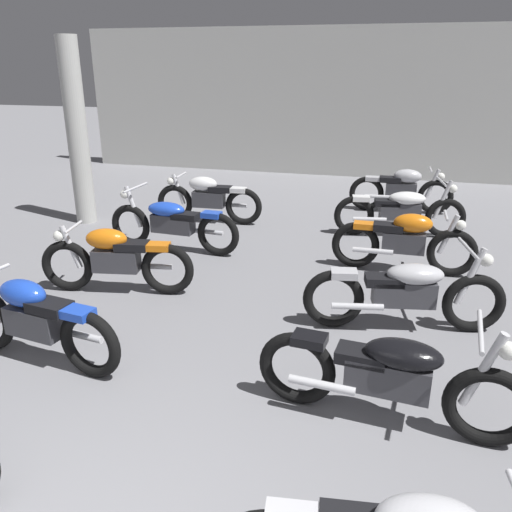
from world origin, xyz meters
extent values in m
cube|color=#B2B2AD|center=(0.00, 12.30, 1.80)|extent=(13.41, 0.24, 3.60)
cylinder|color=#B2B2AD|center=(-3.89, 6.86, 1.60)|extent=(0.36, 0.36, 3.20)
torus|color=black|center=(-1.02, 2.38, 0.34)|extent=(0.68, 0.21, 0.67)
cube|color=#38383D|center=(-1.66, 2.47, 0.44)|extent=(0.60, 0.32, 0.28)
ellipsoid|color=blue|center=(-1.76, 2.49, 0.72)|extent=(0.56, 0.35, 0.26)
cube|color=black|center=(-1.44, 2.44, 0.64)|extent=(0.43, 0.30, 0.10)
cube|color=blue|center=(-1.12, 2.39, 0.64)|extent=(0.31, 0.24, 0.08)
cylinder|color=silver|center=(-1.25, 2.54, 0.32)|extent=(0.55, 0.15, 0.07)
torus|color=black|center=(-2.38, 4.05, 0.34)|extent=(0.68, 0.22, 0.67)
torus|color=black|center=(-1.10, 4.27, 0.34)|extent=(0.68, 0.22, 0.67)
cylinder|color=silver|center=(-2.30, 4.06, 0.59)|extent=(0.25, 0.11, 0.56)
cube|color=#38383D|center=(-1.74, 4.16, 0.44)|extent=(0.60, 0.34, 0.28)
ellipsoid|color=orange|center=(-1.83, 4.14, 0.72)|extent=(0.56, 0.37, 0.26)
cube|color=black|center=(-1.52, 4.20, 0.64)|extent=(0.44, 0.31, 0.10)
cube|color=orange|center=(-1.19, 4.26, 0.64)|extent=(0.31, 0.25, 0.08)
cylinder|color=silver|center=(-2.24, 4.07, 0.85)|extent=(0.12, 0.48, 0.04)
sphere|color=white|center=(-2.44, 4.04, 0.73)|extent=(0.14, 0.14, 0.14)
cylinder|color=silver|center=(-1.36, 4.36, 0.32)|extent=(0.55, 0.16, 0.07)
torus|color=black|center=(-2.44, 5.86, 0.34)|extent=(0.68, 0.15, 0.67)
torus|color=black|center=(-0.94, 5.77, 0.34)|extent=(0.68, 0.15, 0.67)
cylinder|color=silver|center=(-2.36, 5.85, 0.65)|extent=(0.28, 0.09, 0.66)
cube|color=#38383D|center=(-1.69, 5.81, 0.44)|extent=(0.67, 0.28, 0.28)
ellipsoid|color=blue|center=(-1.79, 5.82, 0.66)|extent=(0.62, 0.35, 0.22)
cube|color=black|center=(-1.47, 5.80, 0.57)|extent=(0.41, 0.26, 0.10)
cube|color=blue|center=(-1.04, 5.78, 0.64)|extent=(0.29, 0.22, 0.08)
cylinder|color=silver|center=(-2.30, 5.85, 0.96)|extent=(0.07, 0.68, 0.04)
sphere|color=white|center=(-2.50, 5.86, 0.84)|extent=(0.14, 0.14, 0.14)
cylinder|color=silver|center=(-1.19, 5.91, 0.32)|extent=(0.55, 0.10, 0.07)
torus|color=black|center=(-2.33, 7.35, 0.34)|extent=(0.67, 0.15, 0.67)
torus|color=black|center=(-1.03, 7.42, 0.34)|extent=(0.67, 0.15, 0.67)
cylinder|color=silver|center=(-2.25, 7.36, 0.59)|extent=(0.25, 0.08, 0.56)
cube|color=#38383D|center=(-1.68, 7.39, 0.44)|extent=(0.58, 0.27, 0.28)
ellipsoid|color=white|center=(-1.78, 7.38, 0.72)|extent=(0.53, 0.31, 0.26)
cube|color=black|center=(-1.46, 7.40, 0.64)|extent=(0.41, 0.26, 0.10)
cube|color=white|center=(-1.13, 7.42, 0.64)|extent=(0.29, 0.21, 0.08)
cylinder|color=silver|center=(-2.19, 7.36, 0.85)|extent=(0.06, 0.48, 0.04)
sphere|color=white|center=(-2.39, 7.35, 0.73)|extent=(0.14, 0.14, 0.14)
cylinder|color=silver|center=(-1.29, 7.54, 0.32)|extent=(0.55, 0.10, 0.07)
torus|color=black|center=(2.39, 2.33, 0.34)|extent=(0.68, 0.17, 0.67)
torus|color=black|center=(0.90, 2.48, 0.34)|extent=(0.68, 0.17, 0.67)
cylinder|color=silver|center=(2.31, 2.34, 0.65)|extent=(0.28, 0.10, 0.66)
cube|color=#38383D|center=(1.64, 2.41, 0.44)|extent=(0.68, 0.30, 0.28)
ellipsoid|color=black|center=(1.74, 2.40, 0.66)|extent=(0.63, 0.38, 0.22)
cube|color=black|center=(1.42, 2.43, 0.57)|extent=(0.42, 0.28, 0.10)
cube|color=black|center=(1.00, 2.47, 0.64)|extent=(0.30, 0.23, 0.08)
cylinder|color=silver|center=(2.25, 2.35, 0.96)|extent=(0.10, 0.68, 0.04)
sphere|color=white|center=(2.45, 2.33, 0.84)|extent=(0.14, 0.14, 0.14)
cylinder|color=silver|center=(1.13, 2.33, 0.32)|extent=(0.55, 0.12, 0.07)
torus|color=black|center=(2.49, 4.23, 0.34)|extent=(0.68, 0.23, 0.67)
torus|color=black|center=(1.02, 3.95, 0.34)|extent=(0.68, 0.23, 0.67)
cylinder|color=silver|center=(2.41, 4.21, 0.65)|extent=(0.28, 0.12, 0.66)
cube|color=#38383D|center=(1.76, 4.09, 0.44)|extent=(0.69, 0.36, 0.28)
ellipsoid|color=#B7B7BC|center=(1.85, 4.11, 0.66)|extent=(0.65, 0.43, 0.22)
cube|color=black|center=(1.54, 4.05, 0.57)|extent=(0.44, 0.31, 0.10)
cube|color=#B7B7BC|center=(1.12, 3.97, 0.64)|extent=(0.31, 0.25, 0.08)
cylinder|color=silver|center=(2.36, 4.20, 0.96)|extent=(0.16, 0.67, 0.04)
sphere|color=white|center=(2.55, 4.24, 0.84)|extent=(0.14, 0.14, 0.14)
cylinder|color=silver|center=(1.29, 3.87, 0.32)|extent=(0.55, 0.17, 0.07)
torus|color=black|center=(2.39, 5.83, 0.34)|extent=(0.67, 0.11, 0.67)
torus|color=black|center=(1.09, 5.83, 0.34)|extent=(0.67, 0.11, 0.67)
cylinder|color=silver|center=(2.31, 5.83, 0.59)|extent=(0.24, 0.07, 0.56)
cube|color=#38383D|center=(1.74, 5.83, 0.44)|extent=(0.57, 0.24, 0.28)
ellipsoid|color=orange|center=(1.84, 5.83, 0.72)|extent=(0.52, 0.28, 0.26)
cube|color=black|center=(1.52, 5.83, 0.64)|extent=(0.40, 0.24, 0.10)
cube|color=orange|center=(1.19, 5.83, 0.64)|extent=(0.28, 0.20, 0.08)
cylinder|color=silver|center=(2.25, 5.83, 0.85)|extent=(0.04, 0.48, 0.04)
sphere|color=white|center=(2.45, 5.83, 0.73)|extent=(0.14, 0.14, 0.14)
cylinder|color=silver|center=(1.34, 5.70, 0.32)|extent=(0.55, 0.07, 0.07)
torus|color=black|center=(2.42, 7.59, 0.34)|extent=(0.68, 0.21, 0.67)
torus|color=black|center=(0.94, 7.35, 0.34)|extent=(0.68, 0.21, 0.67)
cylinder|color=silver|center=(2.34, 7.57, 0.65)|extent=(0.28, 0.11, 0.66)
cube|color=#38383D|center=(1.68, 7.47, 0.44)|extent=(0.69, 0.34, 0.28)
ellipsoid|color=white|center=(1.78, 7.48, 0.66)|extent=(0.64, 0.41, 0.22)
cube|color=black|center=(1.46, 7.43, 0.57)|extent=(0.43, 0.30, 0.10)
cube|color=white|center=(1.03, 7.37, 0.64)|extent=(0.31, 0.24, 0.08)
cylinder|color=silver|center=(2.28, 7.56, 0.96)|extent=(0.14, 0.68, 0.04)
sphere|color=white|center=(2.48, 7.60, 0.84)|extent=(0.14, 0.14, 0.14)
cylinder|color=silver|center=(1.20, 7.26, 0.32)|extent=(0.55, 0.16, 0.07)
torus|color=black|center=(2.33, 9.06, 0.34)|extent=(0.67, 0.13, 0.67)
torus|color=black|center=(1.03, 9.02, 0.34)|extent=(0.67, 0.13, 0.67)
cylinder|color=silver|center=(2.25, 9.06, 0.59)|extent=(0.24, 0.08, 0.56)
cube|color=#38383D|center=(1.68, 9.04, 0.44)|extent=(0.58, 0.26, 0.28)
ellipsoid|color=#B7B7BC|center=(1.78, 9.04, 0.72)|extent=(0.53, 0.30, 0.26)
cube|color=black|center=(1.46, 9.03, 0.64)|extent=(0.41, 0.25, 0.10)
cube|color=#B7B7BC|center=(1.13, 9.02, 0.64)|extent=(0.29, 0.21, 0.08)
cylinder|color=silver|center=(2.19, 9.05, 0.85)|extent=(0.05, 0.48, 0.04)
sphere|color=white|center=(2.39, 9.06, 0.73)|extent=(0.14, 0.14, 0.14)
cylinder|color=silver|center=(1.28, 8.89, 0.32)|extent=(0.55, 0.09, 0.07)
camera|label=1|loc=(1.56, -1.29, 2.77)|focal=36.65mm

